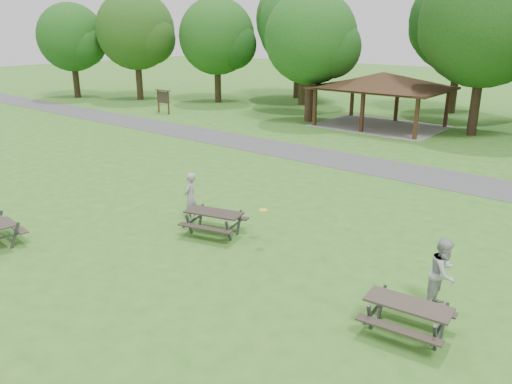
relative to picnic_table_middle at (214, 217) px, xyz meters
name	(u,v)px	position (x,y,z in m)	size (l,w,h in m)	color
ground	(148,258)	(-0.30, -2.61, -0.62)	(160.00, 160.00, 0.00)	#357020
asphalt_path	(364,164)	(-0.30, 11.39, -0.61)	(120.00, 3.20, 0.02)	#47474A
pavilion	(382,82)	(-4.30, 21.39, 2.44)	(8.60, 7.01, 3.76)	#362313
notice_board	(163,97)	(-20.30, 15.39, 0.69)	(1.60, 0.30, 1.88)	#3E2316
tree_row_a	(137,33)	(-28.21, 19.42, 5.54)	(7.56, 7.20, 9.97)	#2F2014
tree_row_b	(218,39)	(-21.22, 22.92, 5.05)	(7.14, 6.80, 9.28)	black
tree_row_c	(305,29)	(-14.20, 26.42, 5.92)	(8.19, 7.80, 10.67)	#332416
tree_row_d	(312,40)	(-9.22, 19.92, 5.15)	(6.93, 6.60, 9.27)	#332016
tree_row_e	(488,25)	(1.80, 22.42, 6.16)	(8.40, 8.00, 11.02)	black
tree_deep_a	(299,22)	(-17.20, 29.92, 6.51)	(8.40, 8.00, 11.38)	#302315
tree_deep_b	(463,24)	(-2.20, 30.42, 6.27)	(8.40, 8.00, 11.13)	#312016
tree_flank_left	(72,39)	(-34.22, 16.42, 4.91)	(6.72, 6.40, 8.93)	black
picnic_table_middle	(214,217)	(0.00, 0.00, 0.00)	(2.27, 2.01, 0.84)	#2A231E
picnic_table_far	(408,311)	(7.43, -1.44, -0.01)	(2.04, 1.71, 0.82)	#322B24
frisbee_in_flight	(263,210)	(1.86, 0.33, 0.60)	(0.30, 0.30, 0.02)	yellow
frisbee_thrower	(190,197)	(-1.49, 0.36, 0.29)	(0.66, 0.44, 1.82)	#9C9C9E
frisbee_catcher	(443,273)	(7.59, 0.29, 0.29)	(0.88, 0.69, 1.82)	#ABABAD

